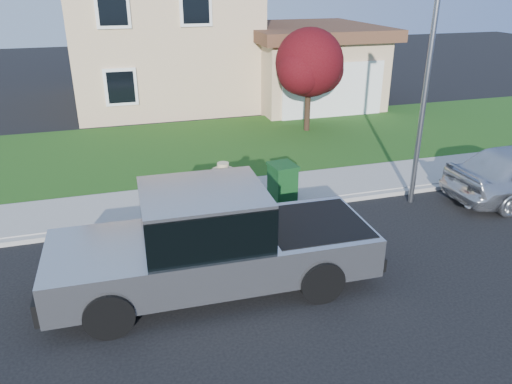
% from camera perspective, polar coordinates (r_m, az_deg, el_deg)
% --- Properties ---
extents(ground, '(80.00, 80.00, 0.00)m').
position_cam_1_polar(ground, '(10.53, 1.10, -9.42)').
color(ground, black).
rests_on(ground, ground).
extents(curb, '(40.00, 0.20, 0.12)m').
position_cam_1_polar(curb, '(13.19, 1.44, -1.95)').
color(curb, gray).
rests_on(curb, ground).
extents(sidewalk, '(40.00, 2.00, 0.15)m').
position_cam_1_polar(sidewalk, '(14.14, 0.07, -0.06)').
color(sidewalk, gray).
rests_on(sidewalk, ground).
extents(lawn, '(40.00, 7.00, 0.10)m').
position_cam_1_polar(lawn, '(18.23, -4.01, 5.28)').
color(lawn, '#194413').
rests_on(lawn, ground).
extents(house, '(14.00, 11.30, 6.85)m').
position_cam_1_polar(house, '(25.26, -7.68, 17.46)').
color(house, tan).
rests_on(house, ground).
extents(pickup_truck, '(6.45, 2.54, 2.10)m').
position_cam_1_polar(pickup_truck, '(9.72, -5.06, -5.80)').
color(pickup_truck, black).
rests_on(pickup_truck, ground).
extents(woman, '(0.75, 0.56, 2.07)m').
position_cam_1_polar(woman, '(11.04, -3.65, -2.00)').
color(woman, '#B86F65').
rests_on(woman, ground).
extents(ornamental_tree, '(2.85, 2.57, 3.92)m').
position_cam_1_polar(ornamental_tree, '(19.53, 6.21, 14.15)').
color(ornamental_tree, black).
rests_on(ornamental_tree, lawn).
extents(trash_bin, '(0.73, 0.81, 1.05)m').
position_cam_1_polar(trash_bin, '(13.24, 3.04, 1.08)').
color(trash_bin, '#103C17').
rests_on(trash_bin, sidewalk).
extents(street_lamp, '(0.29, 0.75, 5.76)m').
position_cam_1_polar(street_lamp, '(13.40, 19.04, 11.74)').
color(street_lamp, slate).
rests_on(street_lamp, ground).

